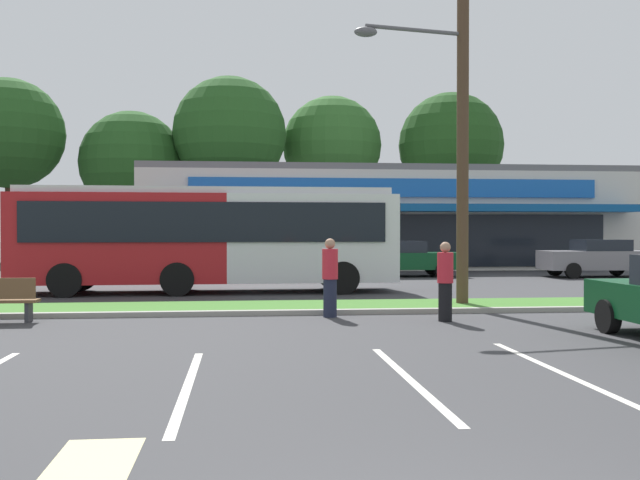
{
  "coord_description": "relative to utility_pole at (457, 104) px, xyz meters",
  "views": [
    {
      "loc": [
        -1.45,
        -3.93,
        1.95
      ],
      "look_at": [
        0.89,
        18.1,
        1.65
      ],
      "focal_mm": 41.1,
      "sensor_mm": 36.0,
      "label": 1
    }
  ],
  "objects": [
    {
      "name": "tree_left",
      "position": [
        -19.86,
        29.65,
        2.87
      ],
      "size": [
        6.87,
        6.87,
        11.42
      ],
      "color": "#473323",
      "rests_on": "ground_plane"
    },
    {
      "name": "tree_mid",
      "position": [
        -6.18,
        30.25,
        3.13
      ],
      "size": [
        7.4,
        7.4,
        11.94
      ],
      "color": "#473323",
      "rests_on": "ground_plane"
    },
    {
      "name": "utility_pole",
      "position": [
        0.0,
        0.0,
        0.0
      ],
      "size": [
        3.13,
        2.38,
        9.5
      ],
      "color": "#4C3826",
      "rests_on": "ground_plane"
    },
    {
      "name": "pedestrian_by_pole",
      "position": [
        -1.03,
        -2.59,
        -4.24
      ],
      "size": [
        0.34,
        0.34,
        1.7
      ],
      "rotation": [
        0.0,
        0.0,
        0.65
      ],
      "color": "black",
      "rests_on": "ground_plane"
    },
    {
      "name": "car_0",
      "position": [
        9.25,
        11.07,
        -4.29
      ],
      "size": [
        4.44,
        1.92,
        1.55
      ],
      "rotation": [
        0.0,
        0.0,
        3.14
      ],
      "color": "slate",
      "rests_on": "ground_plane"
    },
    {
      "name": "parking_stripe_3",
      "position": [
        -1.01,
        -8.1,
        -5.09
      ],
      "size": [
        0.12,
        4.8,
        0.01
      ],
      "primitive_type": "cube",
      "color": "silver",
      "rests_on": "ground_plane"
    },
    {
      "name": "tree_mid_right",
      "position": [
        0.86,
        32.64,
        2.69
      ],
      "size": [
        6.85,
        6.85,
        11.23
      ],
      "color": "#473323",
      "rests_on": "ground_plane"
    },
    {
      "name": "storefront_building",
      "position": [
        1.92,
        22.48,
        -2.53
      ],
      "size": [
        24.33,
        14.11,
        5.12
      ],
      "color": "beige",
      "rests_on": "ground_plane"
    },
    {
      "name": "city_bus",
      "position": [
        -6.4,
        5.19,
        -3.33
      ],
      "size": [
        11.72,
        2.84,
        3.25
      ],
      "rotation": [
        0.0,
        0.0,
        0.02
      ],
      "color": "#AD191E",
      "rests_on": "ground_plane"
    },
    {
      "name": "car_2",
      "position": [
        1.32,
        12.23,
        -4.33
      ],
      "size": [
        4.68,
        1.91,
        1.49
      ],
      "color": "#0C3F1E",
      "rests_on": "ground_plane"
    },
    {
      "name": "parking_stripe_1",
      "position": [
        -6.03,
        -8.58,
        -5.09
      ],
      "size": [
        0.12,
        4.8,
        0.01
      ],
      "primitive_type": "cube",
      "color": "silver",
      "rests_on": "ground_plane"
    },
    {
      "name": "grass_median",
      "position": [
        -3.89,
        0.1,
        -5.04
      ],
      "size": [
        56.0,
        2.2,
        0.12
      ],
      "primitive_type": "cube",
      "color": "#427A2D",
      "rests_on": "ground_plane"
    },
    {
      "name": "tree_right",
      "position": [
        8.88,
        31.15,
        2.67
      ],
      "size": [
        7.15,
        7.15,
        11.36
      ],
      "color": "#473323",
      "rests_on": "ground_plane"
    },
    {
      "name": "curb_lip",
      "position": [
        -3.89,
        -1.12,
        -5.04
      ],
      "size": [
        56.0,
        0.24,
        0.12
      ],
      "primitive_type": "cube",
      "color": "#99968C",
      "rests_on": "ground_plane"
    },
    {
      "name": "tree_mid_left",
      "position": [
        -12.49,
        30.75,
        1.21
      ],
      "size": [
        6.7,
        6.7,
        9.67
      ],
      "color": "#473323",
      "rests_on": "ground_plane"
    },
    {
      "name": "pedestrian_near_bench",
      "position": [
        -3.39,
        -1.58,
        -4.21
      ],
      "size": [
        0.36,
        0.36,
        1.76
      ],
      "rotation": [
        0.0,
        0.0,
        5.8
      ],
      "color": "#1E2338",
      "rests_on": "ground_plane"
    },
    {
      "name": "parking_stripe_2",
      "position": [
        -3.17,
        -8.47,
        -5.09
      ],
      "size": [
        0.12,
        4.8,
        0.01
      ],
      "primitive_type": "cube",
      "color": "silver",
      "rests_on": "ground_plane"
    },
    {
      "name": "lot_arrow",
      "position": [
        -6.59,
        -11.66,
        -5.09
      ],
      "size": [
        0.7,
        1.6,
        0.01
      ],
      "primitive_type": "cube",
      "color": "beige",
      "rests_on": "ground_plane"
    },
    {
      "name": "car_1",
      "position": [
        -3.69,
        11.01,
        -4.3
      ],
      "size": [
        4.39,
        1.89,
        1.58
      ],
      "rotation": [
        0.0,
        0.0,
        3.14
      ],
      "color": "maroon",
      "rests_on": "ground_plane"
    }
  ]
}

